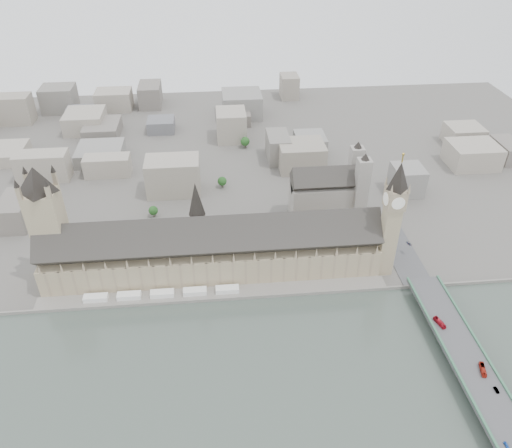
{
  "coord_description": "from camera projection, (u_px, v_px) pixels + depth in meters",
  "views": [
    {
      "loc": [
        4.53,
        -297.25,
        264.2
      ],
      "look_at": [
        36.6,
        37.38,
        33.4
      ],
      "focal_mm": 35.0,
      "sensor_mm": 36.0,
      "label": 1
    }
  ],
  "objects": [
    {
      "name": "ground",
      "position": [
        214.0,
        288.0,
        393.12
      ],
      "size": [
        900.0,
        900.0,
        0.0
      ],
      "primitive_type": "plane",
      "color": "#595651",
      "rests_on": "ground"
    },
    {
      "name": "victoria_tower",
      "position": [
        47.0,
        220.0,
        373.61
      ],
      "size": [
        30.0,
        30.0,
        100.0
      ],
      "color": "gray",
      "rests_on": "ground"
    },
    {
      "name": "park_trees",
      "position": [
        201.0,
        237.0,
        437.32
      ],
      "size": [
        110.0,
        30.0,
        15.0
      ],
      "primitive_type": null,
      "color": "#174016",
      "rests_on": "ground"
    },
    {
      "name": "river_terrace",
      "position": [
        215.0,
        294.0,
        386.4
      ],
      "size": [
        270.0,
        15.0,
        2.0
      ],
      "primitive_type": "cube",
      "color": "slate",
      "rests_on": "ground"
    },
    {
      "name": "westminster_bridge",
      "position": [
        462.0,
        355.0,
        331.15
      ],
      "size": [
        25.0,
        325.0,
        10.25
      ],
      "primitive_type": "cube",
      "color": "#474749",
      "rests_on": "ground"
    },
    {
      "name": "westminster_abbey",
      "position": [
        329.0,
        192.0,
        465.6
      ],
      "size": [
        68.0,
        36.0,
        64.0
      ],
      "color": "gray",
      "rests_on": "ground"
    },
    {
      "name": "car_blue",
      "position": [
        506.0,
        445.0,
        271.68
      ],
      "size": [
        1.84,
        4.22,
        1.42
      ],
      "primitive_type": "imported",
      "rotation": [
        0.0,
        0.0,
        0.04
      ],
      "color": "blue",
      "rests_on": "westminster_bridge"
    },
    {
      "name": "palace_of_westminster",
      "position": [
        212.0,
        250.0,
        396.43
      ],
      "size": [
        265.0,
        40.73,
        55.44
      ],
      "color": "gray",
      "rests_on": "ground"
    },
    {
      "name": "car_approach",
      "position": [
        409.0,
        244.0,
        422.76
      ],
      "size": [
        3.92,
        5.94,
        1.6
      ],
      "primitive_type": "imported",
      "rotation": [
        0.0,
        0.0,
        0.33
      ],
      "color": "gray",
      "rests_on": "westminster_bridge"
    },
    {
      "name": "red_bus_north",
      "position": [
        440.0,
        322.0,
        346.18
      ],
      "size": [
        5.6,
        11.55,
        3.14
      ],
      "primitive_type": "imported",
      "rotation": [
        0.0,
        0.0,
        0.28
      ],
      "color": "#B31422",
      "rests_on": "westminster_bridge"
    },
    {
      "name": "embankment_wall",
      "position": [
        215.0,
        300.0,
        379.96
      ],
      "size": [
        600.0,
        1.5,
        3.0
      ],
      "primitive_type": "cube",
      "color": "slate",
      "rests_on": "ground"
    },
    {
      "name": "red_bus_south",
      "position": [
        483.0,
        369.0,
        312.8
      ],
      "size": [
        5.36,
        11.51,
        3.12
      ],
      "primitive_type": "imported",
      "rotation": [
        0.0,
        0.0,
        -0.25
      ],
      "color": "red",
      "rests_on": "westminster_bridge"
    },
    {
      "name": "elizabeth_tower",
      "position": [
        393.0,
        212.0,
        377.66
      ],
      "size": [
        17.0,
        17.0,
        107.5
      ],
      "color": "gray",
      "rests_on": "ground"
    },
    {
      "name": "car_silver",
      "position": [
        496.0,
        390.0,
        301.13
      ],
      "size": [
        1.86,
        4.72,
        1.53
      ],
      "primitive_type": "imported",
      "rotation": [
        0.0,
        0.0,
        0.05
      ],
      "color": "gray",
      "rests_on": "westminster_bridge"
    },
    {
      "name": "bridge_parapets",
      "position": [
        497.0,
        407.0,
        291.41
      ],
      "size": [
        25.0,
        235.0,
        1.15
      ],
      "primitive_type": null,
      "color": "#3E7254",
      "rests_on": "westminster_bridge"
    },
    {
      "name": "central_tower",
      "position": [
        197.0,
        209.0,
        380.88
      ],
      "size": [
        13.0,
        13.0,
        48.0
      ],
      "color": "#9C886C",
      "rests_on": "ground"
    },
    {
      "name": "city_skyline_inland",
      "position": [
        208.0,
        136.0,
        583.42
      ],
      "size": [
        720.0,
        360.0,
        38.0
      ],
      "primitive_type": null,
      "color": "gray",
      "rests_on": "ground"
    },
    {
      "name": "terrace_tents",
      "position": [
        162.0,
        294.0,
        381.96
      ],
      "size": [
        118.0,
        7.0,
        4.0
      ],
      "color": "white",
      "rests_on": "river_terrace"
    }
  ]
}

